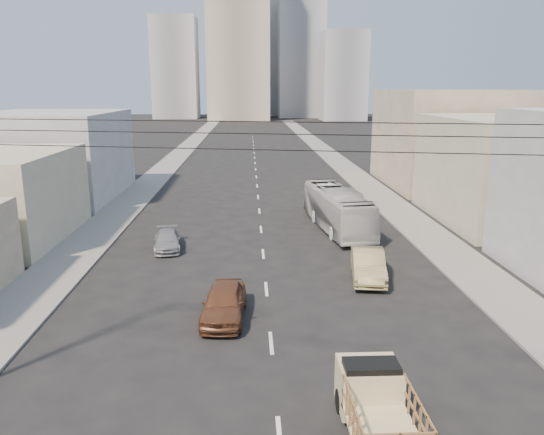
{
  "coord_description": "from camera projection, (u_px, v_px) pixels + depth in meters",
  "views": [
    {
      "loc": [
        -0.82,
        -11.79,
        10.1
      ],
      "look_at": [
        0.35,
        15.29,
        3.5
      ],
      "focal_mm": 35.0,
      "sensor_mm": 36.0,
      "label": 1
    }
  ],
  "objects": [
    {
      "name": "sidewalk_left",
      "position": [
        178.0,
        156.0,
        81.31
      ],
      "size": [
        3.5,
        180.0,
        0.12
      ],
      "primitive_type": "cube",
      "color": "slate",
      "rests_on": "ground"
    },
    {
      "name": "sidewalk_right",
      "position": [
        330.0,
        155.0,
        82.3
      ],
      "size": [
        3.5,
        180.0,
        0.12
      ],
      "primitive_type": "cube",
      "color": "slate",
      "rests_on": "ground"
    },
    {
      "name": "lane_dashes",
      "position": [
        256.0,
        173.0,
        65.31
      ],
      "size": [
        0.15,
        104.0,
        0.01
      ],
      "color": "silver",
      "rests_on": "ground"
    },
    {
      "name": "flatbed_pickup",
      "position": [
        377.0,
        402.0,
        15.65
      ],
      "size": [
        1.95,
        4.41,
        1.9
      ],
      "color": "#CABB87",
      "rests_on": "ground"
    },
    {
      "name": "city_bus",
      "position": [
        337.0,
        209.0,
        38.82
      ],
      "size": [
        3.86,
        11.23,
        3.06
      ],
      "primitive_type": "imported",
      "rotation": [
        0.0,
        0.0,
        0.12
      ],
      "color": "#BABAB5",
      "rests_on": "ground"
    },
    {
      "name": "sedan_brown",
      "position": [
        224.0,
        302.0,
        23.73
      ],
      "size": [
        2.14,
        4.7,
        1.56
      ],
      "primitive_type": "imported",
      "rotation": [
        0.0,
        0.0,
        -0.06
      ],
      "color": "brown",
      "rests_on": "ground"
    },
    {
      "name": "sedan_tan",
      "position": [
        368.0,
        265.0,
        28.75
      ],
      "size": [
        2.36,
        5.04,
        1.6
      ],
      "primitive_type": "imported",
      "rotation": [
        0.0,
        0.0,
        -0.14
      ],
      "color": "#998B59",
      "rests_on": "ground"
    },
    {
      "name": "sedan_grey",
      "position": [
        167.0,
        240.0,
        34.14
      ],
      "size": [
        2.15,
        4.19,
        1.16
      ],
      "primitive_type": "imported",
      "rotation": [
        0.0,
        0.0,
        0.13
      ],
      "color": "gray",
      "rests_on": "ground"
    },
    {
      "name": "overhead_wires",
      "position": [
        282.0,
        135.0,
        13.2
      ],
      "size": [
        23.01,
        5.02,
        0.72
      ],
      "color": "black",
      "rests_on": "ground"
    },
    {
      "name": "bldg_right_mid",
      "position": [
        512.0,
        170.0,
        40.92
      ],
      "size": [
        11.0,
        14.0,
        8.0
      ],
      "primitive_type": "cube",
      "color": "#A9A388",
      "rests_on": "ground"
    },
    {
      "name": "bldg_right_far",
      "position": [
        445.0,
        138.0,
        56.24
      ],
      "size": [
        12.0,
        16.0,
        10.0
      ],
      "primitive_type": "cube",
      "color": "gray",
      "rests_on": "ground"
    },
    {
      "name": "bldg_left_far",
      "position": [
        51.0,
        155.0,
        49.96
      ],
      "size": [
        12.0,
        16.0,
        8.0
      ],
      "primitive_type": "cube",
      "color": "#979699",
      "rests_on": "ground"
    },
    {
      "name": "high_rise_tower",
      "position": [
        238.0,
        26.0,
        171.63
      ],
      "size": [
        20.0,
        20.0,
        60.0
      ],
      "primitive_type": "cube",
      "color": "gray",
      "rests_on": "ground"
    },
    {
      "name": "midrise_ne",
      "position": [
        301.0,
        60.0,
        189.48
      ],
      "size": [
        16.0,
        16.0,
        40.0
      ],
      "primitive_type": "cube",
      "color": "gray",
      "rests_on": "ground"
    },
    {
      "name": "midrise_nw",
      "position": [
        176.0,
        68.0,
        183.48
      ],
      "size": [
        15.0,
        15.0,
        34.0
      ],
      "primitive_type": "cube",
      "color": "gray",
      "rests_on": "ground"
    },
    {
      "name": "midrise_back",
      "position": [
        266.0,
        57.0,
        203.06
      ],
      "size": [
        18.0,
        18.0,
        44.0
      ],
      "primitive_type": "cube",
      "color": "#979699",
      "rests_on": "ground"
    },
    {
      "name": "midrise_east",
      "position": [
        343.0,
        76.0,
        171.99
      ],
      "size": [
        14.0,
        14.0,
        28.0
      ],
      "primitive_type": "cube",
      "color": "gray",
      "rests_on": "ground"
    }
  ]
}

